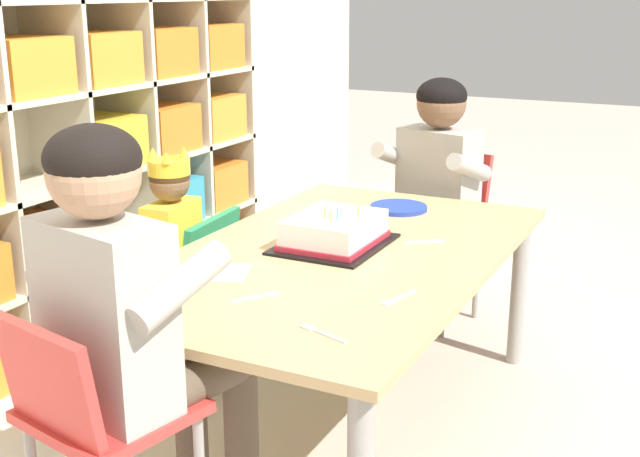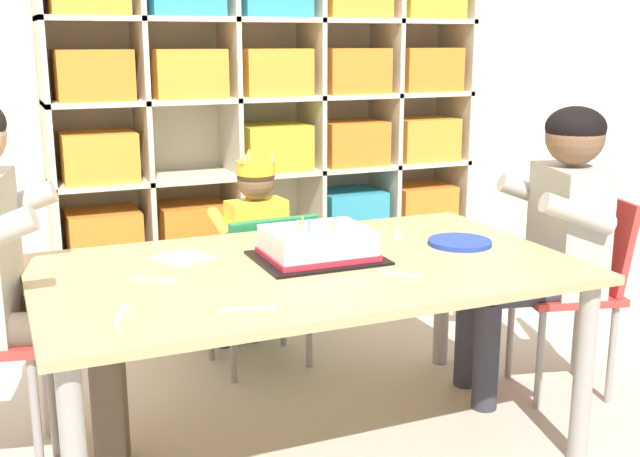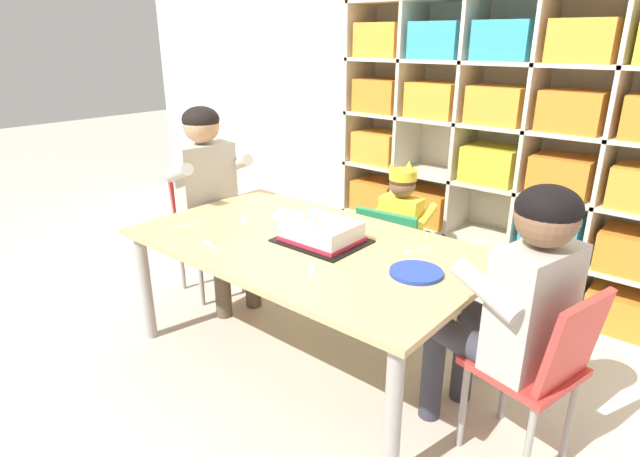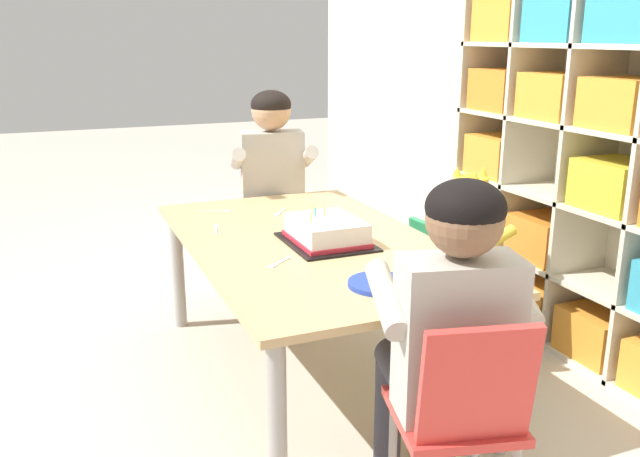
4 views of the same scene
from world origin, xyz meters
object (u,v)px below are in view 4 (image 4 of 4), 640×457
classroom_chair_blue (453,279)px  classroom_chair_adult_side (272,215)px  fork_at_table_front_edge (280,213)px  birthday_cake_on_tray (326,233)px  adult_helper_seated (274,175)px  paper_plate_stack (380,284)px  fork_beside_plate_stack (417,266)px  child_with_crown (475,242)px  guest_at_table_side (450,321)px  classroom_chair_guest_side (461,414)px  fork_near_cake_tray (218,211)px  activity_table (311,256)px  fork_by_napkin (279,263)px  fork_scattered_mid_table (216,229)px

classroom_chair_blue → classroom_chair_adult_side: bearing=20.1°
fork_at_table_front_edge → birthday_cake_on_tray: bearing=-142.2°
adult_helper_seated → classroom_chair_adult_side: bearing=90.0°
paper_plate_stack → fork_beside_plate_stack: (-0.11, 0.20, -0.01)m
child_with_crown → paper_plate_stack: bearing=119.7°
child_with_crown → fork_at_table_front_edge: bearing=49.4°
child_with_crown → guest_at_table_side: guest_at_table_side is taller
classroom_chair_adult_side → classroom_chair_guest_side: bearing=-82.2°
classroom_chair_blue → fork_near_cake_tray: classroom_chair_blue is taller
activity_table → fork_by_napkin: bearing=-44.2°
fork_near_cake_tray → fork_scattered_mid_table: bearing=92.2°
fork_at_table_front_edge → fork_scattered_mid_table: bearing=149.9°
activity_table → guest_at_table_side: (0.89, 0.03, 0.09)m
classroom_chair_adult_side → fork_scattered_mid_table: bearing=-113.3°
guest_at_table_side → fork_at_table_front_edge: (-1.31, -0.01, -0.03)m
classroom_chair_adult_side → fork_scattered_mid_table: (0.62, -0.44, 0.14)m
adult_helper_seated → fork_at_table_front_edge: (0.37, -0.10, -0.09)m
classroom_chair_adult_side → fork_beside_plate_stack: size_ratio=5.36×
fork_scattered_mid_table → fork_at_table_front_edge: same height
classroom_chair_guest_side → fork_by_napkin: bearing=-61.9°
activity_table → birthday_cake_on_tray: size_ratio=4.23×
birthday_cake_on_tray → fork_beside_plate_stack: 0.40m
activity_table → classroom_chair_blue: size_ratio=2.56×
adult_helper_seated → guest_at_table_side: adult_helper_seated is taller
paper_plate_stack → fork_by_napkin: size_ratio=1.83×
fork_by_napkin → fork_scattered_mid_table: bearing=63.4°
child_with_crown → fork_scattered_mid_table: child_with_crown is taller
guest_at_table_side → classroom_chair_adult_side: bearing=-79.9°
activity_table → fork_near_cake_tray: (-0.55, -0.22, 0.06)m
activity_table → paper_plate_stack: size_ratio=7.65×
classroom_chair_blue → fork_by_napkin: (0.13, -0.79, 0.21)m
fork_by_napkin → paper_plate_stack: bearing=-93.3°
birthday_cake_on_tray → fork_beside_plate_stack: size_ratio=2.82×
classroom_chair_guest_side → paper_plate_stack: 0.51m
guest_at_table_side → fork_at_table_front_edge: guest_at_table_side is taller
adult_helper_seated → birthday_cake_on_tray: size_ratio=2.96×
guest_at_table_side → paper_plate_stack: 0.37m
fork_scattered_mid_table → fork_at_table_front_edge: bearing=129.8°
child_with_crown → birthday_cake_on_tray: child_with_crown is taller
activity_table → classroom_chair_blue: (0.07, 0.59, -0.15)m
classroom_chair_guest_side → birthday_cake_on_tray: size_ratio=1.90×
adult_helper_seated → fork_beside_plate_stack: (1.20, 0.09, -0.09)m
classroom_chair_blue → birthday_cake_on_tray: birthday_cake_on_tray is taller
guest_at_table_side → activity_table: bearing=-74.2°
guest_at_table_side → paper_plate_stack: (-0.37, -0.01, -0.02)m
child_with_crown → adult_helper_seated: adult_helper_seated is taller
child_with_crown → fork_at_table_front_edge: (-0.49, -0.67, 0.07)m
classroom_chair_guest_side → fork_by_napkin: (-0.80, -0.20, 0.17)m
classroom_chair_guest_side → fork_scattered_mid_table: 1.33m
activity_table → fork_at_table_front_edge: fork_at_table_front_edge is taller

